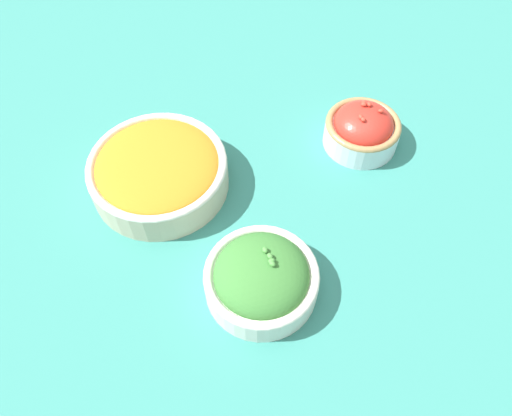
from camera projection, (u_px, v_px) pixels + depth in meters
name	position (u px, v px, depth m)	size (l,w,h in m)	color
ground_plane	(256.00, 219.00, 0.76)	(3.00, 3.00, 0.00)	#337F75
bowl_broccoli	(261.00, 278.00, 0.67)	(0.16, 0.16, 0.08)	silver
bowl_cherry_tomatoes	(362.00, 129.00, 0.83)	(0.12, 0.12, 0.08)	silver
bowl_carrots	(158.00, 171.00, 0.77)	(0.22, 0.22, 0.07)	beige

